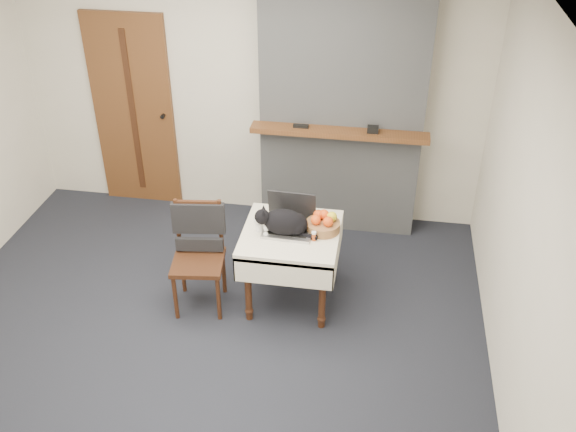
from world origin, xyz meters
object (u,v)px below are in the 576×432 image
Objects in this scene: fruit_basket at (323,223)px; cat at (285,222)px; side_table at (291,243)px; cream_jar at (259,227)px; laptop at (290,220)px; pill_bottle at (314,236)px; chair at (198,240)px; door at (134,112)px.

cat is at bearing -161.35° from fruit_basket.
cat is (-0.04, -0.03, 0.22)m from side_table.
side_table is 0.30m from cream_jar.
cream_jar is at bearing -159.11° from laptop.
cat is 0.22m from cream_jar.
laptop reaches higher than pill_bottle.
side_table is 9.90× the size of pill_bottle.
pill_bottle is 0.96m from chair.
laptop is 5.14× the size of pill_bottle.
laptop is (1.81, -1.38, -0.23)m from door.
pill_bottle is (0.20, -0.09, 0.15)m from side_table.
fruit_basket is (0.29, 0.10, -0.04)m from cat.
fruit_basket is (0.05, 0.16, 0.02)m from pill_bottle.
door reaches higher than cat.
laptop is at bearing 110.48° from side_table.
laptop is 0.43× the size of chair.
chair is at bearing -166.38° from laptop.
laptop reaches higher than chair.
side_table is 10.84× the size of cream_jar.
door is 2.29m from laptop.
laptop is 0.78× the size of cat.
fruit_basket is (2.08, -1.37, -0.24)m from door.
cat is 1.88× the size of fruit_basket.
cat is 6.58× the size of pill_bottle.
chair is (-1.00, -0.16, -0.17)m from fruit_basket.
laptop is at bearing -37.31° from door.
door is 2.56× the size of side_table.
chair is (-0.75, -0.10, 0.01)m from side_table.
cat is 0.31m from fruit_basket.
cream_jar is (1.57, -1.46, -0.26)m from door.
cream_jar is at bearing -174.01° from side_table.
side_table is at bearing 154.84° from pill_bottle.
cat reaches higher than pill_bottle.
chair reaches higher than side_table.
fruit_basket is 1.03m from chair.
cream_jar reaches higher than side_table.
pill_bottle is at bearing -23.48° from cat.
chair is (1.08, -1.53, -0.40)m from door.
cat is 0.74m from chair.
pill_bottle reaches higher than cream_jar.
side_table is at bearing -67.37° from laptop.
cream_jar is 0.08× the size of chair.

